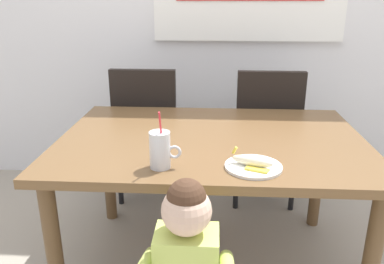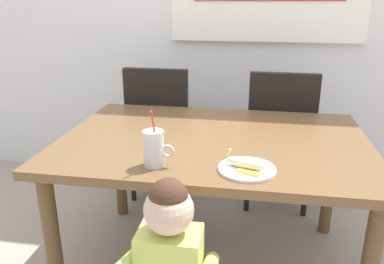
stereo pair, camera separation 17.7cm
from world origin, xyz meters
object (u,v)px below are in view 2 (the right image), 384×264
(dining_chair_right, at_px, (279,133))
(peeled_banana, at_px, (246,164))
(toddler_standing, at_px, (170,260))
(milk_cup, at_px, (154,150))
(snack_plate, at_px, (247,169))
(dining_table, at_px, (213,155))
(dining_chair_left, at_px, (161,126))

(dining_chair_right, relative_size, peeled_banana, 5.52)
(toddler_standing, bearing_deg, dining_chair_right, 72.47)
(toddler_standing, distance_m, milk_cup, 0.43)
(milk_cup, xyz_separation_m, snack_plate, (0.37, 0.02, -0.06))
(snack_plate, distance_m, peeled_banana, 0.03)
(toddler_standing, bearing_deg, dining_table, 83.62)
(dining_chair_left, height_order, snack_plate, dining_chair_left)
(toddler_standing, relative_size, peeled_banana, 4.81)
(dining_chair_left, bearing_deg, toddler_standing, 105.08)
(peeled_banana, bearing_deg, toddler_standing, -128.29)
(dining_chair_right, relative_size, milk_cup, 3.89)
(dining_chair_right, height_order, toddler_standing, dining_chair_right)
(snack_plate, xyz_separation_m, peeled_banana, (-0.00, -0.01, 0.03))
(dining_table, height_order, milk_cup, milk_cup)
(dining_chair_right, bearing_deg, dining_table, 63.13)
(snack_plate, bearing_deg, dining_chair_left, 120.03)
(dining_table, distance_m, snack_plate, 0.40)
(dining_chair_left, bearing_deg, dining_chair_right, 179.25)
(toddler_standing, distance_m, peeled_banana, 0.46)
(dining_table, height_order, dining_chair_right, dining_chair_right)
(dining_chair_left, relative_size, dining_chair_right, 1.00)
(toddler_standing, bearing_deg, dining_chair_left, 105.08)
(dining_chair_right, bearing_deg, snack_plate, 79.95)
(dining_table, height_order, toddler_standing, toddler_standing)
(milk_cup, distance_m, peeled_banana, 0.37)
(dining_table, xyz_separation_m, dining_chair_left, (-0.45, 0.72, -0.11))
(toddler_standing, xyz_separation_m, snack_plate, (0.25, 0.31, 0.22))
(dining_chair_left, distance_m, peeled_banana, 1.26)
(dining_table, distance_m, dining_chair_left, 0.85)
(dining_table, height_order, dining_chair_left, dining_chair_left)
(toddler_standing, height_order, milk_cup, milk_cup)
(milk_cup, xyz_separation_m, peeled_banana, (0.37, 0.01, -0.04))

